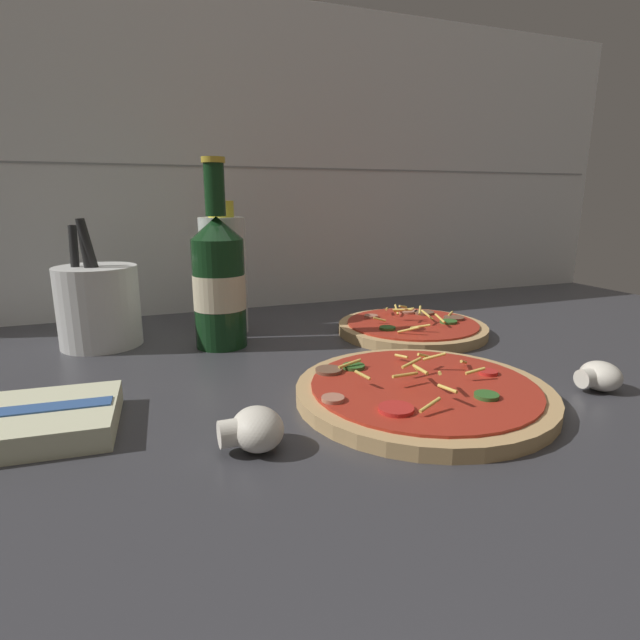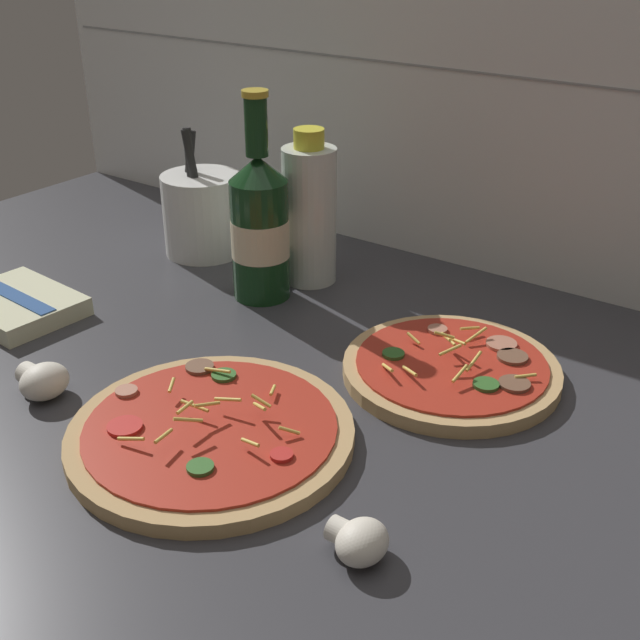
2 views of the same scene
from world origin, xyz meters
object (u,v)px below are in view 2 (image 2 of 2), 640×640
pizza_far (452,369)px  utensil_crock (202,213)px  pizza_near (207,431)px  oil_bottle (309,213)px  dish_towel (17,305)px  mushroom_left (359,541)px  beer_bottle (260,226)px  mushroom_right (43,381)px

pizza_far → utensil_crock: size_ratio=1.27×
pizza_near → pizza_far: bearing=60.4°
oil_bottle → dish_towel: (-24.38, -30.62, -8.60)cm
oil_bottle → pizza_far: bearing=-22.8°
pizza_near → mushroom_left: pizza_near is taller
oil_bottle → dish_towel: bearing=-128.5°
utensil_crock → oil_bottle: bearing=3.3°
pizza_near → mushroom_left: size_ratio=5.54×
pizza_far → beer_bottle: 32.21cm
utensil_crock → dish_towel: size_ratio=1.15×
oil_bottle → pizza_near: bearing=-68.5°
pizza_near → mushroom_left: (21.06, -4.86, 0.79)cm
pizza_near → oil_bottle: size_ratio=1.32×
pizza_far → mushroom_right: 44.49cm
pizza_far → mushroom_right: size_ratio=4.23×
pizza_far → mushroom_left: pizza_far is taller
pizza_near → utensil_crock: bearing=133.3°
oil_bottle → utensil_crock: size_ratio=1.12×
beer_bottle → mushroom_left: (37.64, -33.61, -8.30)cm
beer_bottle → oil_bottle: size_ratio=1.28×
oil_bottle → dish_towel: size_ratio=1.29×
oil_bottle → mushroom_left: oil_bottle is taller
mushroom_left → dish_towel: 60.88cm
pizza_far → utensil_crock: 49.09cm
pizza_far → dish_towel: size_ratio=1.46×
beer_bottle → utensil_crock: size_ratio=1.44×
mushroom_left → beer_bottle: bearing=138.2°
pizza_far → mushroom_left: bearing=-76.7°
pizza_near → dish_towel: 39.30cm
dish_towel → utensil_crock: bearing=79.8°
pizza_far → mushroom_right: pizza_far is taller
utensil_crock → dish_towel: bearing=-100.2°
beer_bottle → mushroom_left: 51.14cm
dish_towel → pizza_near: bearing=-8.9°
utensil_crock → pizza_near: bearing=-46.7°
mushroom_left → utensil_crock: 68.09cm
mushroom_left → utensil_crock: size_ratio=0.27×
pizza_far → mushroom_left: 30.40cm
pizza_near → dish_towel: pizza_near is taller
mushroom_left → mushroom_right: mushroom_right is taller
pizza_near → mushroom_right: (-19.57, -4.40, 1.00)cm
mushroom_left → utensil_crock: (-54.58, 40.47, 4.51)cm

